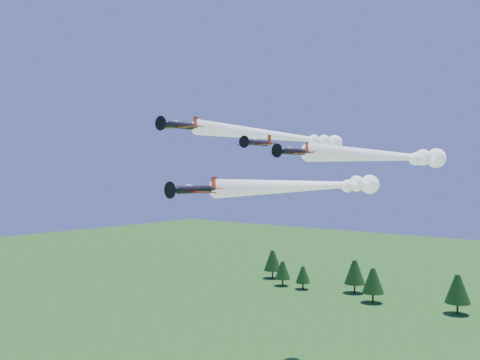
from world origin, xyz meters
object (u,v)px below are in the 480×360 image
Objects in this scene: plane_left at (288,137)px; plane_slot at (257,143)px; plane_right at (394,156)px; plane_lead at (320,186)px.

plane_left is 28.97m from plane_slot.
plane_slot is at bearing -68.88° from plane_left.
plane_left is 27.12m from plane_right.
plane_lead is 14.35m from plane_slot.
plane_right is 6.68× the size of plane_slot.
plane_left reaches higher than plane_slot.
plane_slot reaches higher than plane_right.
plane_right is 24.09m from plane_slot.
plane_lead is at bearing -138.10° from plane_right.
plane_slot is at bearing -106.49° from plane_lead.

